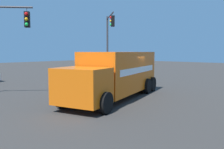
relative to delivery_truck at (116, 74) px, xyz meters
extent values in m
plane|color=#33302D|center=(0.18, -0.74, -1.47)|extent=(100.00, 100.00, 0.00)
cube|color=orange|center=(0.18, -0.69, 0.10)|extent=(3.91, 6.84, 2.43)
cube|color=orange|center=(-0.89, 3.50, -0.27)|extent=(2.79, 2.43, 1.70)
cube|color=black|center=(-1.10, 4.33, 0.07)|extent=(1.97, 0.57, 0.88)
cube|color=#B2B2B7|center=(0.95, -3.72, -1.27)|extent=(2.28, 0.76, 0.21)
cube|color=white|center=(-1.00, -0.99, 0.22)|extent=(1.35, 5.26, 0.36)
cube|color=white|center=(1.35, -0.40, 0.22)|extent=(1.35, 5.26, 0.36)
cylinder|color=black|center=(-2.08, 3.15, -0.97)|extent=(0.52, 1.04, 1.00)
cylinder|color=black|center=(0.33, 3.76, -0.97)|extent=(0.52, 1.04, 1.00)
cylinder|color=black|center=(-0.63, -2.58, -0.97)|extent=(0.52, 1.04, 1.00)
cylinder|color=black|center=(1.78, -1.96, -0.97)|extent=(0.52, 1.04, 1.00)
cylinder|color=black|center=(-0.37, -3.59, -0.97)|extent=(0.52, 1.04, 1.00)
cylinder|color=black|center=(2.04, -2.98, -0.97)|extent=(0.52, 1.04, 1.00)
cylinder|color=#38383D|center=(7.73, -7.74, 1.77)|extent=(0.20, 0.20, 6.47)
cylinder|color=#38383D|center=(6.12, -6.35, 4.75)|extent=(3.31, 2.87, 0.12)
cylinder|color=#38383D|center=(4.76, -5.19, 4.62)|extent=(0.03, 0.03, 0.25)
cube|color=black|center=(4.76, -5.19, 4.02)|extent=(0.42, 0.42, 0.95)
sphere|color=red|center=(4.88, -5.05, 4.34)|extent=(0.20, 0.20, 0.20)
sphere|color=#EFA314|center=(4.88, -5.05, 4.03)|extent=(0.20, 0.20, 0.20)
sphere|color=#19CC4C|center=(4.88, -5.05, 3.72)|extent=(0.20, 0.20, 0.20)
cylinder|color=#38383D|center=(4.30, 3.27, 3.88)|extent=(0.03, 0.03, 0.25)
cube|color=black|center=(4.30, 3.27, 3.28)|extent=(0.42, 0.42, 0.95)
sphere|color=red|center=(4.16, 3.39, 3.59)|extent=(0.20, 0.20, 0.20)
sphere|color=#EFA314|center=(4.16, 3.39, 3.28)|extent=(0.20, 0.20, 0.20)
sphere|color=#19CC4C|center=(4.16, 3.39, 2.97)|extent=(0.20, 0.20, 0.20)
camera|label=1|loc=(-9.18, 10.84, 1.35)|focal=37.87mm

